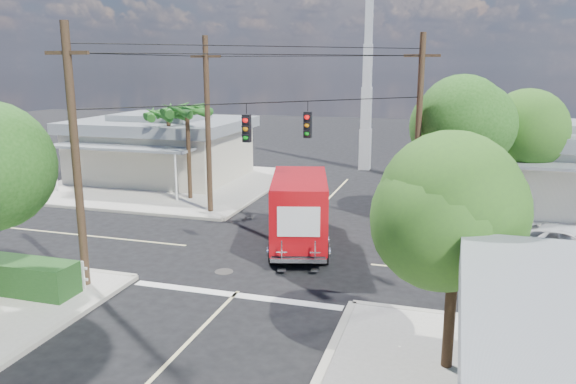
% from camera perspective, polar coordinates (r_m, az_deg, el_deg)
% --- Properties ---
extents(ground, '(120.00, 120.00, 0.00)m').
position_cam_1_polar(ground, '(23.20, -1.43, -6.37)').
color(ground, black).
rests_on(ground, ground).
extents(sidewalk_ne, '(14.12, 14.12, 0.14)m').
position_cam_1_polar(sidewalk_ne, '(32.81, 23.31, -1.52)').
color(sidewalk_ne, '#A5A095').
rests_on(sidewalk_ne, ground).
extents(sidewalk_nw, '(14.12, 14.12, 0.14)m').
position_cam_1_polar(sidewalk_nw, '(37.09, -12.23, 0.83)').
color(sidewalk_nw, '#A5A095').
rests_on(sidewalk_nw, ground).
extents(road_markings, '(32.00, 32.00, 0.01)m').
position_cam_1_polar(road_markings, '(21.88, -2.65, -7.58)').
color(road_markings, beige).
rests_on(road_markings, ground).
extents(building_ne, '(11.80, 10.20, 4.50)m').
position_cam_1_polar(building_ne, '(33.66, 26.20, 2.47)').
color(building_ne, silver).
rests_on(building_ne, sidewalk_ne).
extents(building_nw, '(10.80, 10.20, 4.30)m').
position_cam_1_polar(building_nw, '(38.61, -12.71, 4.52)').
color(building_nw, beige).
rests_on(building_nw, sidewalk_nw).
extents(radio_tower, '(0.80, 0.80, 17.00)m').
position_cam_1_polar(radio_tower, '(41.33, 8.01, 10.02)').
color(radio_tower, silver).
rests_on(radio_tower, ground).
extents(tree_ne_front, '(4.21, 4.14, 6.66)m').
position_cam_1_polar(tree_ne_front, '(27.70, 17.50, 6.33)').
color(tree_ne_front, '#422D1C').
rests_on(tree_ne_front, sidewalk_ne).
extents(tree_ne_back, '(3.77, 3.66, 5.82)m').
position_cam_1_polar(tree_ne_back, '(30.09, 22.37, 5.33)').
color(tree_ne_back, '#422D1C').
rests_on(tree_ne_back, sidewalk_ne).
extents(tree_se, '(3.67, 3.54, 5.62)m').
position_cam_1_polar(tree_se, '(14.02, 16.78, -2.64)').
color(tree_se, '#422D1C').
rests_on(tree_se, sidewalk_se).
extents(palm_nw_front, '(3.01, 3.08, 5.59)m').
position_cam_1_polar(palm_nw_front, '(31.83, -10.22, 8.01)').
color(palm_nw_front, '#422D1C').
rests_on(palm_nw_front, sidewalk_nw).
extents(palm_nw_back, '(3.01, 3.08, 5.19)m').
position_cam_1_polar(palm_nw_back, '(34.12, -12.08, 7.62)').
color(palm_nw_back, '#422D1C').
rests_on(palm_nw_back, sidewalk_nw).
extents(utility_poles, '(12.00, 10.68, 9.00)m').
position_cam_1_polar(utility_poles, '(24.12, -3.90, 5.78)').
color(utility_poles, '#473321').
rests_on(utility_poles, ground).
extents(picket_fence, '(5.94, 0.06, 1.00)m').
position_cam_1_polar(picket_fence, '(22.24, -25.94, -6.73)').
color(picket_fence, silver).
rests_on(picket_fence, sidewalk_sw).
extents(vending_boxes, '(1.90, 0.50, 1.10)m').
position_cam_1_polar(vending_boxes, '(27.88, 15.48, -2.04)').
color(vending_boxes, '#BD1209').
rests_on(vending_boxes, sidewalk_ne).
extents(delivery_truck, '(3.87, 7.45, 3.10)m').
position_cam_1_polar(delivery_truck, '(24.00, 1.18, -1.77)').
color(delivery_truck, black).
rests_on(delivery_truck, ground).
extents(parked_car, '(5.75, 4.13, 1.45)m').
position_cam_1_polar(parked_car, '(24.45, 26.84, -5.00)').
color(parked_car, silver).
rests_on(parked_car, ground).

